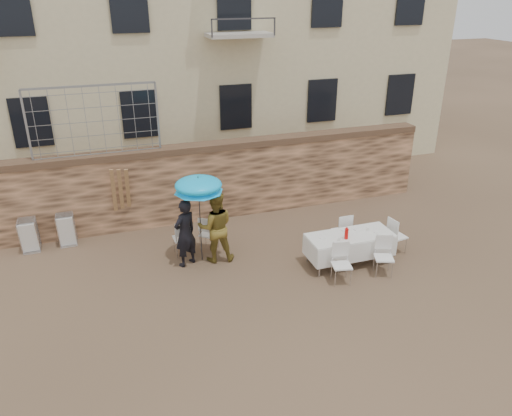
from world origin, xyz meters
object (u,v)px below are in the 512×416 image
object	(u,v)px
table_chair_front_right	(384,257)
table_chair_back	(342,230)
man_suit	(185,233)
soda_bottle	(346,234)
table_chair_front_left	(342,264)
chair_stack_left	(30,232)
chair_stack_right	(67,227)
couple_chair_right	(209,233)
banquet_table	(350,236)
woman_dress	(216,227)
couple_chair_left	(182,237)
umbrella	(199,188)
table_chair_side	(397,235)

from	to	relation	value
table_chair_front_right	table_chair_back	bearing A→B (deg)	121.33
man_suit	soda_bottle	distance (m)	3.84
table_chair_front_left	chair_stack_left	size ratio (longest dim) A/B	1.04
table_chair_front_right	table_chair_back	xyz separation A→B (m)	(-0.30, 1.55, 0.00)
table_chair_front_left	chair_stack_right	bearing A→B (deg)	157.46
table_chair_front_left	chair_stack_left	world-z (taller)	table_chair_front_left
couple_chair_right	banquet_table	size ratio (longest dim) A/B	0.46
woman_dress	table_chair_front_right	xyz separation A→B (m)	(3.55, -1.93, -0.43)
table_chair_back	table_chair_front_left	bearing A→B (deg)	62.26
table_chair_front_left	couple_chair_left	bearing A→B (deg)	153.86
couple_chair_right	table_chair_back	size ratio (longest dim) A/B	1.00
couple_chair_right	table_chair_front_left	bearing A→B (deg)	173.29
chair_stack_left	umbrella	bearing A→B (deg)	-26.46
soda_bottle	table_chair_side	world-z (taller)	soda_bottle
chair_stack_left	table_chair_side	bearing A→B (deg)	-19.89
man_suit	table_chair_front_right	distance (m)	4.73
couple_chair_left	chair_stack_left	world-z (taller)	couple_chair_left
couple_chair_left	table_chair_front_left	bearing A→B (deg)	139.42
umbrella	table_chair_front_left	xyz separation A→B (m)	(2.80, -2.03, -1.46)
woman_dress	banquet_table	xyz separation A→B (m)	(3.05, -1.18, -0.18)
table_chair_side	chair_stack_right	xyz separation A→B (m)	(-7.97, 3.21, -0.02)
chair_stack_left	chair_stack_right	xyz separation A→B (m)	(0.90, 0.00, 0.00)
soda_bottle	table_chair_front_right	size ratio (longest dim) A/B	0.27
banquet_table	chair_stack_left	distance (m)	8.17
couple_chair_left	soda_bottle	world-z (taller)	soda_bottle
chair_stack_left	banquet_table	bearing A→B (deg)	-23.89
man_suit	chair_stack_right	size ratio (longest dim) A/B	1.86
couple_chair_left	table_chair_front_left	world-z (taller)	same
umbrella	table_chair_side	distance (m)	5.16
table_chair_back	man_suit	bearing A→B (deg)	-5.92
soda_bottle	table_chair_front_right	world-z (taller)	soda_bottle
banquet_table	table_chair_side	distance (m)	1.43
umbrella	man_suit	bearing A→B (deg)	-165.96
couple_chair_left	table_chair_front_left	xyz separation A→B (m)	(3.20, -2.48, 0.00)
soda_bottle	chair_stack_right	size ratio (longest dim) A/B	0.28
man_suit	table_chair_back	size ratio (longest dim) A/B	1.78
banquet_table	chair_stack_left	bearing A→B (deg)	156.11
banquet_table	soda_bottle	distance (m)	0.30
couple_chair_left	table_chair_side	world-z (taller)	same
umbrella	chair_stack_left	size ratio (longest dim) A/B	2.24
table_chair_back	umbrella	bearing A→B (deg)	-8.09
man_suit	table_chair_front_right	xyz separation A→B (m)	(4.30, -1.93, -0.38)
umbrella	table_chair_front_left	bearing A→B (deg)	-35.99
soda_bottle	chair_stack_right	world-z (taller)	soda_bottle
table_chair_front_right	man_suit	bearing A→B (deg)	176.17
man_suit	chair_stack_right	bearing A→B (deg)	-67.71
umbrella	table_chair_front_right	bearing A→B (deg)	-27.54
chair_stack_left	chair_stack_right	size ratio (longest dim) A/B	1.00
umbrella	table_chair_front_left	size ratio (longest dim) A/B	2.14
table_chair_side	table_chair_back	bearing A→B (deg)	51.24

